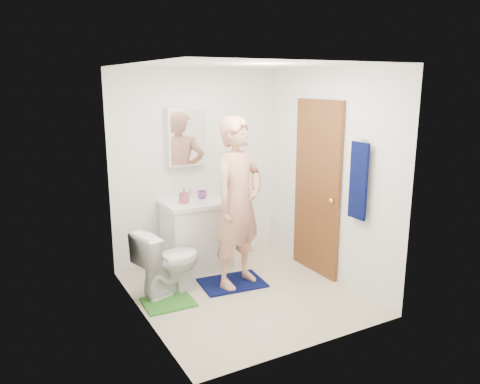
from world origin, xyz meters
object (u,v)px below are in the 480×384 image
Objects in this scene: vanity_cabinet at (196,237)px; toilet at (169,261)px; man at (238,203)px; soap_dispenser at (184,196)px; towel at (358,181)px; medicine_cabinet at (187,136)px; toothbrush_cup at (202,195)px.

toilet is at bearing -136.06° from vanity_cabinet.
soap_dispenser is at bearing 98.83° from man.
vanity_cabinet is 1.00× the size of towel.
soap_dispenser reaches higher than toilet.
medicine_cabinet is 5.85× the size of toothbrush_cup.
vanity_cabinet is at bearing 15.60° from soap_dispenser.
soap_dispenser is at bearing -164.40° from vanity_cabinet.
towel is (1.18, -1.48, 0.85)m from vanity_cabinet.
medicine_cabinet reaches higher than toilet.
man is (0.21, -0.69, 0.56)m from vanity_cabinet.
medicine_cabinet reaches higher than soap_dispenser.
medicine_cabinet reaches higher than man.
soap_dispenser is (0.39, 0.49, 0.58)m from toilet.
medicine_cabinet is at bearing -51.97° from toilet.
towel is 2.16m from toilet.
soap_dispenser is 0.75m from man.
toilet is at bearing -137.98° from toothbrush_cup.
man reaches higher than soap_dispenser.
toilet is 3.89× the size of soap_dispenser.
soap_dispenser is (-1.35, 1.44, -0.30)m from towel.
soap_dispenser is 0.10× the size of man.
soap_dispenser is (-0.17, -0.27, -0.65)m from medicine_cabinet.
medicine_cabinet is at bearing 124.61° from towel.
soap_dispenser reaches higher than vanity_cabinet.
toothbrush_cup is at bearing -63.82° from toilet.
towel is at bearing -51.53° from vanity_cabinet.
vanity_cabinet is at bearing 85.37° from man.
man is at bearing -73.50° from vanity_cabinet.
man reaches higher than towel.
toilet is at bearing 147.07° from man.
soap_dispenser is (-0.17, -0.05, 0.55)m from vanity_cabinet.
toilet is 1.05m from toothbrush_cup.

